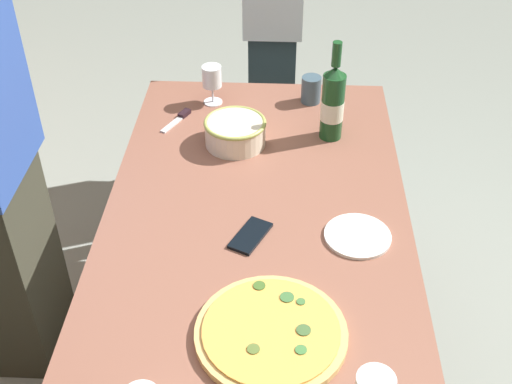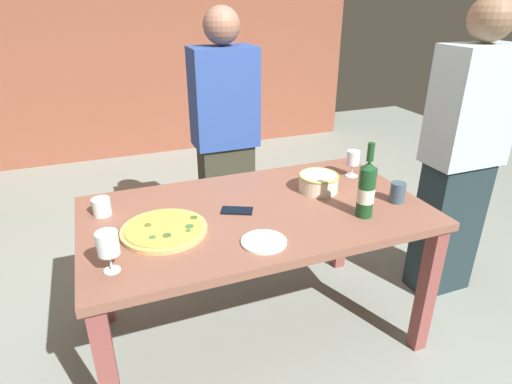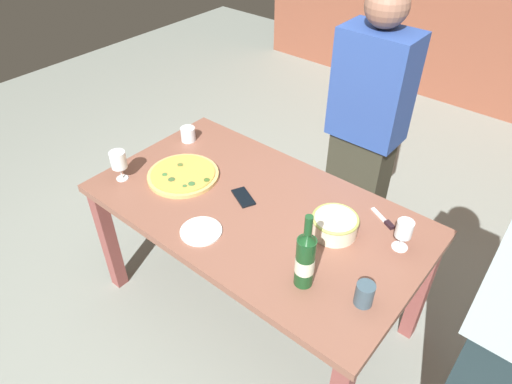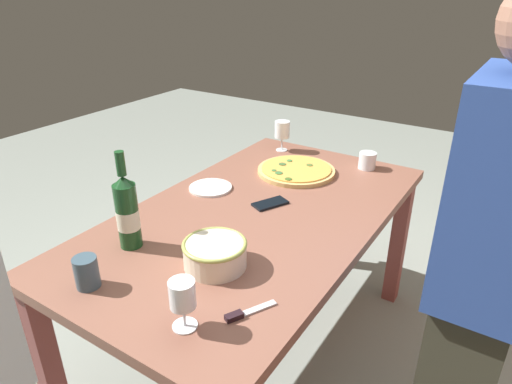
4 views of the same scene
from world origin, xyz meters
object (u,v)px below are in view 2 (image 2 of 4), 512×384
at_px(wine_glass_near_pizza, 353,159).
at_px(side_plate, 264,242).
at_px(cup_amber, 397,192).
at_px(cell_phone, 237,211).
at_px(dining_table, 256,227).
at_px(wine_bottle, 366,189).
at_px(serving_bowl, 318,182).
at_px(cup_ceramic, 102,207).
at_px(pizza_knife, 322,171).
at_px(pizza, 164,230).
at_px(wine_glass_by_bottle, 108,244).
at_px(person_host, 225,141).
at_px(person_guest_left, 462,158).

bearing_deg(wine_glass_near_pizza, side_plate, -146.41).
bearing_deg(cup_amber, cell_phone, 166.57).
bearing_deg(cup_amber, dining_table, 165.74).
bearing_deg(wine_bottle, cell_phone, 155.14).
height_order(serving_bowl, cup_ceramic, serving_bowl).
bearing_deg(serving_bowl, pizza_knife, 55.62).
xyz_separation_m(pizza, cup_ceramic, (-0.24, 0.26, 0.03)).
bearing_deg(wine_glass_by_bottle, dining_table, 21.83).
xyz_separation_m(wine_bottle, person_host, (-0.33, 1.06, -0.06)).
bearing_deg(dining_table, wine_glass_near_pizza, 16.44).
distance_m(serving_bowl, cup_amber, 0.39).
bearing_deg(person_host, wine_glass_by_bottle, -27.85).
bearing_deg(person_guest_left, cup_amber, 16.68).
bearing_deg(pizza_knife, pizza, -159.75).
bearing_deg(person_guest_left, serving_bowl, -6.38).
height_order(wine_glass_near_pizza, person_host, person_host).
xyz_separation_m(wine_glass_near_pizza, person_guest_left, (0.56, -0.21, 0.01)).
bearing_deg(serving_bowl, cup_amber, -41.42).
relative_size(serving_bowl, person_host, 0.13).
distance_m(wine_bottle, side_plate, 0.53).
bearing_deg(pizza, cup_ceramic, 131.97).
bearing_deg(wine_bottle, cup_ceramic, 158.52).
bearing_deg(person_host, wine_glass_near_pizza, 47.50).
bearing_deg(wine_glass_near_pizza, cup_ceramic, 179.34).
relative_size(wine_glass_by_bottle, person_guest_left, 0.10).
bearing_deg(pizza, serving_bowl, 10.03).
xyz_separation_m(serving_bowl, wine_bottle, (0.06, -0.32, 0.08)).
height_order(wine_glass_near_pizza, person_guest_left, person_guest_left).
bearing_deg(wine_bottle, pizza, 168.67).
distance_m(person_host, person_guest_left, 1.39).
relative_size(cup_ceramic, person_host, 0.05).
xyz_separation_m(cup_amber, pizza_knife, (-0.15, 0.47, -0.04)).
distance_m(dining_table, cup_ceramic, 0.72).
bearing_deg(cup_amber, pizza, 174.19).
bearing_deg(wine_glass_near_pizza, serving_bowl, -159.00).
height_order(pizza, pizza_knife, pizza).
relative_size(wine_bottle, cup_ceramic, 4.19).
height_order(wine_bottle, person_host, person_host).
relative_size(wine_bottle, person_host, 0.22).
bearing_deg(serving_bowl, wine_glass_near_pizza, 21.00).
height_order(cup_ceramic, side_plate, cup_ceramic).
xyz_separation_m(pizza, wine_glass_near_pizza, (1.09, 0.25, 0.09)).
height_order(cell_phone, person_host, person_host).
bearing_deg(person_guest_left, side_plate, 12.78).
distance_m(wine_glass_by_bottle, cup_ceramic, 0.48).
xyz_separation_m(dining_table, person_host, (0.11, 0.83, 0.17)).
relative_size(cup_amber, cell_phone, 0.69).
distance_m(wine_glass_near_pizza, wine_glass_by_bottle, 1.39).
height_order(pizza, person_guest_left, person_guest_left).
bearing_deg(wine_bottle, pizza_knife, 81.08).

